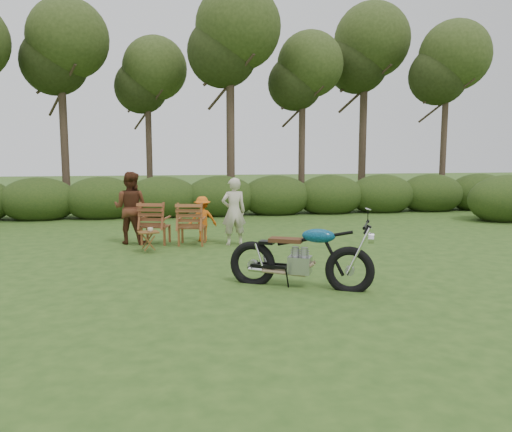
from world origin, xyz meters
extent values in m
plane|color=#284617|center=(0.00, 0.00, 0.00)|extent=(80.00, 80.00, 0.00)
cylinder|color=#36281D|center=(-5.50, 11.10, 3.60)|extent=(0.28, 0.28, 7.20)
sphere|color=#2A3915|center=(-5.50, 11.10, 5.84)|extent=(2.88, 2.88, 2.88)
cylinder|color=#36281D|center=(-2.50, 12.20, 3.15)|extent=(0.24, 0.24, 6.30)
sphere|color=#2A3915|center=(-2.50, 12.20, 5.11)|extent=(2.52, 2.52, 2.52)
cylinder|color=#36281D|center=(0.50, 10.00, 3.83)|extent=(0.30, 0.30, 7.65)
sphere|color=#2A3915|center=(0.50, 10.00, 6.21)|extent=(3.06, 3.06, 3.06)
cylinder|color=#36281D|center=(3.50, 11.10, 3.24)|extent=(0.26, 0.26, 6.48)
sphere|color=#2A3915|center=(3.50, 11.10, 5.26)|extent=(2.59, 2.59, 2.59)
cylinder|color=#36281D|center=(6.50, 12.20, 3.96)|extent=(0.32, 0.32, 7.92)
sphere|color=#2A3915|center=(6.50, 12.20, 6.42)|extent=(3.17, 3.17, 3.17)
cylinder|color=#36281D|center=(9.00, 10.00, 3.42)|extent=(0.24, 0.24, 6.84)
sphere|color=#2A3915|center=(9.00, 10.00, 5.55)|extent=(2.74, 2.74, 2.74)
ellipsoid|color=#1D3413|center=(-6.00, 9.00, 0.63)|extent=(2.52, 1.68, 1.51)
ellipsoid|color=#1D3413|center=(-4.00, 9.00, 0.63)|extent=(2.52, 1.68, 1.51)
ellipsoid|color=#1D3413|center=(-2.00, 9.00, 0.63)|extent=(2.52, 1.68, 1.51)
ellipsoid|color=#1D3413|center=(0.00, 9.00, 0.63)|extent=(2.52, 1.68, 1.51)
ellipsoid|color=#1D3413|center=(2.00, 9.00, 0.63)|extent=(2.52, 1.68, 1.51)
ellipsoid|color=#1D3413|center=(4.00, 9.00, 0.63)|extent=(2.52, 1.68, 1.51)
ellipsoid|color=#1D3413|center=(6.00, 9.00, 0.63)|extent=(2.52, 1.68, 1.51)
ellipsoid|color=#1D3413|center=(8.00, 9.00, 0.63)|extent=(2.52, 1.68, 1.51)
ellipsoid|color=#1D3413|center=(10.00, 9.00, 0.63)|extent=(2.52, 1.68, 1.51)
ellipsoid|color=#1D3413|center=(9.00, 6.00, 0.68)|extent=(2.70, 1.80, 1.62)
imported|color=#F2E5C7|center=(-2.22, 2.76, 0.51)|extent=(0.12, 0.12, 0.09)
imported|color=beige|center=(-0.28, 3.34, 0.00)|extent=(0.62, 0.44, 1.61)
imported|color=#4E2716|center=(-2.71, 3.97, 0.00)|extent=(1.01, 0.90, 1.74)
imported|color=#D65F14|center=(-0.99, 3.98, 0.00)|extent=(0.77, 0.50, 1.12)
camera|label=1|loc=(-1.84, -8.32, 2.21)|focal=35.00mm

